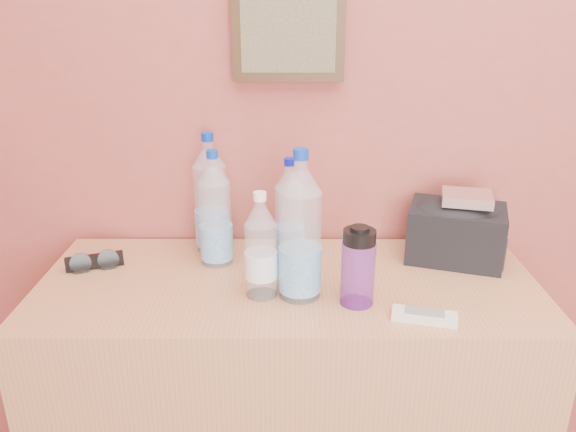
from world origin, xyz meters
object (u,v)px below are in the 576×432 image
object	(u,v)px
sunglasses	(95,261)
ac_remote	(424,316)
pet_large_b	(211,199)
toiletry_bag	(456,230)
pet_large_a	(215,215)
foil_packet	(467,198)
pet_large_d	(300,234)
pet_large_c	(289,216)
pet_small	(261,251)
dresser	(288,406)
nalgene_bottle	(358,266)

from	to	relation	value
sunglasses	ac_remote	bearing A→B (deg)	-37.02
pet_large_b	toiletry_bag	distance (m)	0.69
pet_large_a	toiletry_bag	xyz separation A→B (m)	(0.66, 0.03, -0.05)
foil_packet	pet_large_d	bearing A→B (deg)	-156.51
pet_large_a	pet_large_c	bearing A→B (deg)	4.11
pet_small	dresser	bearing A→B (deg)	48.56
pet_small	ac_remote	size ratio (longest dim) A/B	1.83
nalgene_bottle	pet_large_b	bearing A→B (deg)	140.90
pet_large_d	sunglasses	world-z (taller)	pet_large_d
pet_large_b	pet_large_c	xyz separation A→B (m)	(0.22, -0.08, -0.02)
pet_large_a	foil_packet	size ratio (longest dim) A/B	2.46
toiletry_bag	ac_remote	bearing A→B (deg)	-97.51
nalgene_bottle	sunglasses	distance (m)	0.72
pet_large_d	sunglasses	bearing A→B (deg)	165.18
pet_large_d	toiletry_bag	bearing A→B (deg)	25.96
dresser	sunglasses	world-z (taller)	sunglasses
pet_large_a	foil_packet	world-z (taller)	pet_large_a
pet_small	nalgene_bottle	world-z (taller)	pet_small
pet_small	toiletry_bag	world-z (taller)	pet_small
dresser	nalgene_bottle	xyz separation A→B (m)	(0.16, -0.11, 0.50)
dresser	pet_large_a	distance (m)	0.59
pet_large_c	nalgene_bottle	bearing A→B (deg)	-55.72
dresser	ac_remote	bearing A→B (deg)	-31.55
ac_remote	pet_small	bearing A→B (deg)	176.53
foil_packet	toiletry_bag	bearing A→B (deg)	130.10
pet_large_d	sunglasses	distance (m)	0.59
pet_large_c	pet_small	size ratio (longest dim) A/B	1.10
pet_small	sunglasses	bearing A→B (deg)	162.50
pet_large_b	toiletry_bag	bearing A→B (deg)	-5.31
pet_large_b	ac_remote	size ratio (longest dim) A/B	2.36
pet_large_a	toiletry_bag	world-z (taller)	pet_large_a
toiletry_bag	foil_packet	bearing A→B (deg)	-32.25
dresser	ac_remote	world-z (taller)	ac_remote
dresser	nalgene_bottle	distance (m)	0.54
pet_small	nalgene_bottle	bearing A→B (deg)	-9.55
pet_small	ac_remote	xyz separation A→B (m)	(0.37, -0.12, -0.11)
nalgene_bottle	ac_remote	size ratio (longest dim) A/B	1.35
sunglasses	pet_large_b	bearing A→B (deg)	3.48
pet_large_b	foil_packet	distance (m)	0.70
pet_large_c	pet_small	xyz separation A→B (m)	(-0.07, -0.20, -0.01)
pet_large_d	ac_remote	xyz separation A→B (m)	(0.28, -0.12, -0.15)
pet_large_b	sunglasses	distance (m)	0.36
ac_remote	toiletry_bag	size ratio (longest dim) A/B	0.58
dresser	pet_large_b	xyz separation A→B (m)	(-0.22, 0.20, 0.55)
sunglasses	ac_remote	xyz separation A→B (m)	(0.83, -0.26, -0.01)
pet_small	sunglasses	xyz separation A→B (m)	(-0.46, 0.14, -0.10)
pet_large_a	pet_large_b	bearing A→B (deg)	104.56
dresser	pet_large_b	world-z (taller)	pet_large_b
pet_large_a	pet_large_c	xyz separation A→B (m)	(0.20, 0.01, -0.01)
pet_large_c	sunglasses	world-z (taller)	pet_large_c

